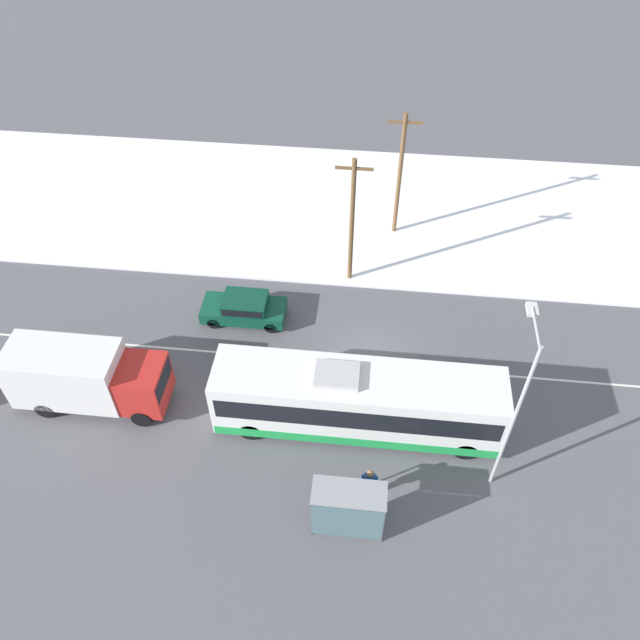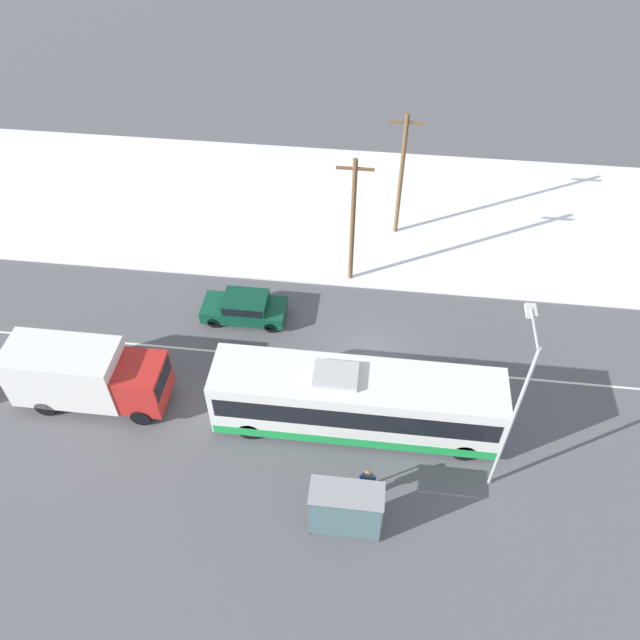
# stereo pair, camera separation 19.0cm
# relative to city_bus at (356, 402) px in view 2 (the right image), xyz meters

# --- Properties ---
(ground_plane) EXTENTS (120.00, 120.00, 0.00)m
(ground_plane) POSITION_rel_city_bus_xyz_m (0.47, 3.46, -1.66)
(ground_plane) COLOR #56565B
(snow_lot) EXTENTS (80.00, 13.63, 0.12)m
(snow_lot) POSITION_rel_city_bus_xyz_m (0.47, 15.60, -1.60)
(snow_lot) COLOR white
(snow_lot) RESTS_ON ground_plane
(lane_marking_center) EXTENTS (60.00, 0.12, 0.00)m
(lane_marking_center) POSITION_rel_city_bus_xyz_m (0.47, 3.46, -1.66)
(lane_marking_center) COLOR silver
(lane_marking_center) RESTS_ON ground_plane
(city_bus) EXTENTS (12.00, 2.57, 3.40)m
(city_bus) POSITION_rel_city_bus_xyz_m (0.00, 0.00, 0.00)
(city_bus) COLOR white
(city_bus) RESTS_ON ground_plane
(box_truck) EXTENTS (6.72, 2.30, 3.16)m
(box_truck) POSITION_rel_city_bus_xyz_m (-11.78, 0.03, 0.07)
(box_truck) COLOR silver
(box_truck) RESTS_ON ground_plane
(sedan_car) EXTENTS (4.18, 1.80, 1.38)m
(sedan_car) POSITION_rel_city_bus_xyz_m (-6.02, 5.88, -0.90)
(sedan_car) COLOR #0F4733
(sedan_car) RESTS_ON ground_plane
(pedestrian_at_stop) EXTENTS (0.64, 0.29, 1.79)m
(pedestrian_at_stop) POSITION_rel_city_bus_xyz_m (0.70, -3.33, -0.56)
(pedestrian_at_stop) COLOR #23232D
(pedestrian_at_stop) RESTS_ON ground_plane
(bus_shelter) EXTENTS (2.72, 1.20, 2.40)m
(bus_shelter) POSITION_rel_city_bus_xyz_m (-0.02, -4.89, 0.01)
(bus_shelter) COLOR gray
(bus_shelter) RESTS_ON ground_plane
(streetlamp) EXTENTS (0.36, 2.26, 8.18)m
(streetlamp) POSITION_rel_city_bus_xyz_m (5.61, -1.78, 3.39)
(streetlamp) COLOR #9EA3A8
(streetlamp) RESTS_ON ground_plane
(utility_pole_roadside) EXTENTS (1.80, 0.24, 7.37)m
(utility_pole_roadside) POSITION_rel_city_bus_xyz_m (-0.99, 9.42, 2.21)
(utility_pole_roadside) COLOR brown
(utility_pole_roadside) RESTS_ON ground_plane
(utility_pole_snowlot) EXTENTS (1.80, 0.24, 7.48)m
(utility_pole_snowlot) POSITION_rel_city_bus_xyz_m (1.30, 13.79, 2.26)
(utility_pole_snowlot) COLOR brown
(utility_pole_snowlot) RESTS_ON ground_plane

